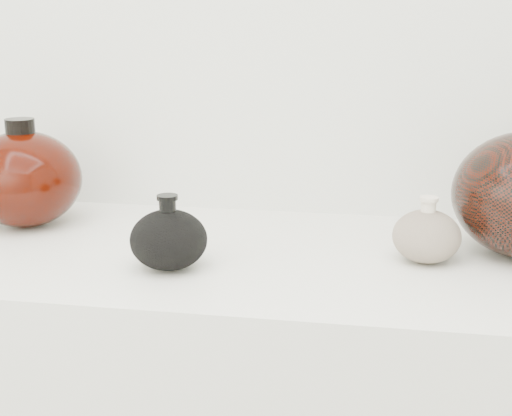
# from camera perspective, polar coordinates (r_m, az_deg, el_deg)

# --- Properties ---
(black_gourd_vase) EXTENTS (0.14, 0.14, 0.11)m
(black_gourd_vase) POSITION_cam_1_polar(r_m,az_deg,el_deg) (1.05, -7.00, -2.48)
(black_gourd_vase) COLOR black
(black_gourd_vase) RESTS_ON display_counter
(cream_gourd_vase) EXTENTS (0.12, 0.12, 0.10)m
(cream_gourd_vase) POSITION_cam_1_polar(r_m,az_deg,el_deg) (1.10, 13.49, -2.17)
(cream_gourd_vase) COLOR beige
(cream_gourd_vase) RESTS_ON display_counter
(left_round_pot) EXTENTS (0.24, 0.24, 0.19)m
(left_round_pot) POSITION_cam_1_polar(r_m,az_deg,el_deg) (1.31, -18.04, 2.26)
(left_round_pot) COLOR black
(left_round_pot) RESTS_ON display_counter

